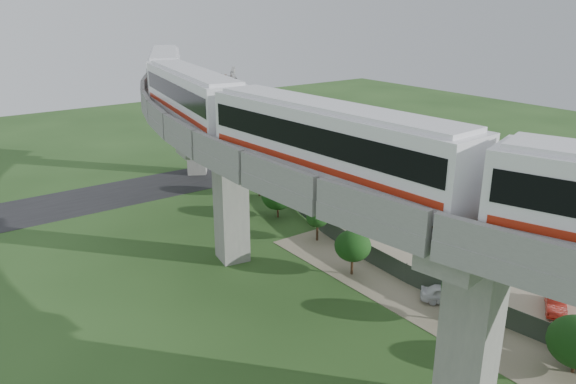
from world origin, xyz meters
name	(u,v)px	position (x,y,z in m)	size (l,w,h in m)	color
ground	(309,323)	(0.00, 0.00, 0.00)	(160.00, 160.00, 0.00)	#26451B
dirt_lot	(479,272)	(14.00, -2.00, 0.02)	(18.00, 26.00, 0.04)	gray
asphalt_road	(125,192)	(0.00, 30.00, 0.01)	(60.00, 8.00, 0.03)	#232326
viaduct	(362,168)	(3.84, 0.00, 9.05)	(19.58, 73.98, 11.40)	#99968E
metro_train	(286,113)	(0.42, 2.87, 12.31)	(11.97, 61.26, 3.64)	white
fence	(419,268)	(9.75, 0.00, 0.75)	(3.87, 38.73, 1.50)	#2D382D
tree_0	(259,171)	(10.42, 21.15, 2.54)	(2.61, 2.61, 3.66)	#382314
tree_1	(278,196)	(8.54, 15.31, 2.01)	(2.88, 2.88, 3.23)	#382314
tree_2	(317,218)	(8.10, 9.18, 1.98)	(1.81, 1.81, 2.77)	#382314
tree_3	(353,246)	(6.34, 3.12, 2.22)	(2.57, 2.57, 3.32)	#382314
tree_4	(462,289)	(7.37, -5.33, 2.23)	(2.49, 2.49, 3.30)	#382314
car_white	(447,294)	(8.61, -3.41, 0.61)	(1.35, 3.35, 1.14)	white
car_red	(556,302)	(13.32, -8.04, 0.58)	(1.14, 3.27, 1.08)	#B01A10
car_dark	(385,221)	(14.45, 7.87, 0.62)	(1.63, 4.02, 1.17)	black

